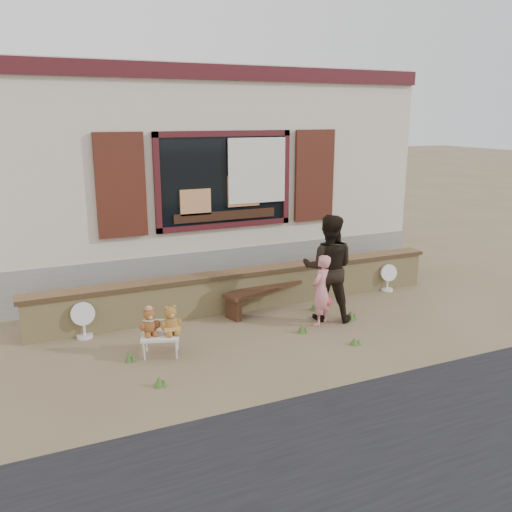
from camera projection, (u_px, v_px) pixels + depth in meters
name	position (u px, v px, depth m)	size (l,w,h in m)	color
ground	(272.00, 328.00, 8.26)	(80.00, 80.00, 0.00)	brown
shopfront	(183.00, 170.00, 11.73)	(8.04, 5.13, 4.00)	#BBAF97
brick_wall	(246.00, 289.00, 9.06)	(7.10, 0.36, 0.67)	tan
bench	(266.00, 293.00, 9.00)	(1.61, 0.80, 0.41)	#351F12
folding_chair	(161.00, 336.00, 7.28)	(0.61, 0.57, 0.31)	silver
teddy_bear_left	(149.00, 321.00, 7.21)	(0.28, 0.24, 0.38)	brown
teddy_bear_right	(171.00, 319.00, 7.24)	(0.30, 0.26, 0.40)	brown
child	(321.00, 290.00, 8.28)	(0.41, 0.27, 1.12)	pink
adult	(328.00, 268.00, 8.46)	(0.82, 0.64, 1.69)	black
fan_left	(83.00, 320.00, 7.85)	(0.35, 0.23, 0.55)	silver
fan_right	(388.00, 277.00, 9.99)	(0.32, 0.21, 0.51)	white
grass_tufts	(285.00, 333.00, 7.90)	(3.67, 1.67, 0.16)	#426227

